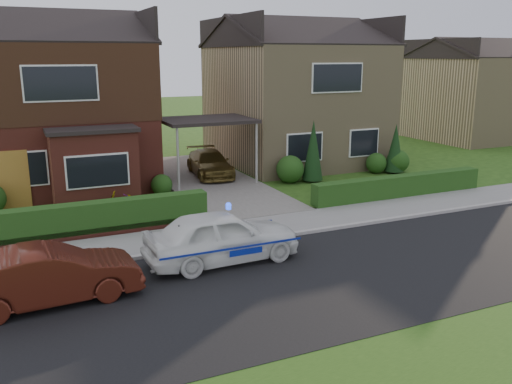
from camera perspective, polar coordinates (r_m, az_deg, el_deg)
ground at (r=14.23m, az=9.91°, el=-8.20°), size 120.00×120.00×0.00m
road at (r=14.23m, az=9.91°, el=-8.20°), size 60.00×6.00×0.02m
kerb at (r=16.65m, az=4.04°, el=-4.44°), size 60.00×0.16×0.12m
sidewalk at (r=17.53m, az=2.41°, el=-3.48°), size 60.00×2.00×0.10m
grass_verge at (r=10.93m, az=25.35°, el=-16.75°), size 60.00×4.00×0.01m
driveway at (r=23.68m, az=-5.10°, el=1.19°), size 3.80×12.00×0.12m
house_left at (r=24.82m, az=-20.51°, el=9.72°), size 7.50×9.53×7.25m
house_right at (r=28.21m, az=4.03°, el=10.71°), size 7.50×8.06×7.25m
carport_link at (r=23.19m, az=-5.20°, el=7.43°), size 3.80×3.00×2.77m
dwarf_wall at (r=17.01m, az=-17.29°, el=-4.24°), size 7.70×0.25×0.36m
hedge_left at (r=17.21m, az=-17.31°, el=-4.66°), size 7.50×0.55×0.90m
hedge_right at (r=21.63m, az=14.75°, el=-0.65°), size 7.50×0.55×0.80m
shrub_left_mid at (r=20.95m, az=-13.95°, el=0.78°), size 1.32×1.32×1.32m
shrub_left_near at (r=21.62m, az=-9.90°, el=0.75°), size 0.84×0.84×0.84m
shrub_right_near at (r=23.38m, az=3.61°, el=2.40°), size 1.20×1.20×1.20m
shrub_right_mid at (r=25.92m, az=12.54°, el=2.99°), size 0.96×0.96×0.96m
shrub_right_far at (r=26.28m, az=14.69°, el=3.15°), size 1.08×1.08×1.08m
conifer_a at (r=23.55m, az=6.02°, el=4.18°), size 0.90×0.90×2.60m
conifer_b at (r=26.06m, az=14.43°, el=4.33°), size 0.90×0.90×2.20m
neighbour_right at (r=38.53m, az=21.69°, el=9.10°), size 6.50×7.00×5.20m
police_car at (r=14.41m, az=-3.62°, el=-4.73°), size 3.80×4.19×1.57m
driveway_car at (r=24.36m, az=-4.89°, el=3.04°), size 1.94×3.96×1.11m
street_car at (r=12.91m, az=-20.81°, el=-8.28°), size 1.58×3.96×1.28m
potted_plant_b at (r=19.99m, az=-14.92°, el=-0.88°), size 0.47×0.46×0.67m
potted_plant_c at (r=18.84m, az=-13.23°, el=-1.43°), size 0.53×0.53×0.84m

